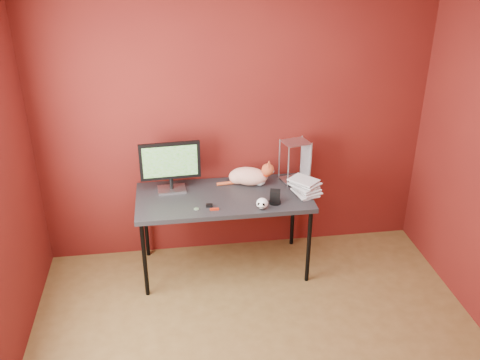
{
  "coord_description": "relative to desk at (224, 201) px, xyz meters",
  "views": [
    {
      "loc": [
        -0.58,
        -2.68,
        2.92
      ],
      "look_at": [
        -0.04,
        1.15,
        1.0
      ],
      "focal_mm": 40.0,
      "sensor_mm": 36.0,
      "label": 1
    }
  ],
  "objects": [
    {
      "name": "wire_rack",
      "position": [
        0.67,
        0.2,
        0.24
      ],
      "size": [
        0.26,
        0.23,
        0.39
      ],
      "rotation": [
        0.0,
        0.0,
        0.24
      ],
      "color": "silver",
      "rests_on": "desk"
    },
    {
      "name": "book_stack",
      "position": [
        0.63,
        -0.08,
        0.75
      ],
      "size": [
        0.29,
        0.29,
        1.4
      ],
      "rotation": [
        0.0,
        0.0,
        0.42
      ],
      "color": "beige",
      "rests_on": "desk"
    },
    {
      "name": "monitor",
      "position": [
        -0.44,
        0.16,
        0.3
      ],
      "size": [
        0.52,
        0.18,
        0.45
      ],
      "rotation": [
        0.0,
        0.0,
        0.06
      ],
      "color": "silver",
      "rests_on": "desk"
    },
    {
      "name": "desk",
      "position": [
        0.0,
        0.0,
        0.0
      ],
      "size": [
        1.5,
        0.7,
        0.75
      ],
      "color": "black",
      "rests_on": "ground"
    },
    {
      "name": "speaker",
      "position": [
        0.41,
        -0.19,
        0.1
      ],
      "size": [
        0.1,
        0.1,
        0.12
      ],
      "rotation": [
        0.0,
        0.0,
        -0.26
      ],
      "color": "black",
      "rests_on": "desk"
    },
    {
      "name": "cat",
      "position": [
        0.25,
        0.18,
        0.13
      ],
      "size": [
        0.5,
        0.28,
        0.24
      ],
      "rotation": [
        0.0,
        0.0,
        -0.34
      ],
      "color": "#E36030",
      "rests_on": "desk"
    },
    {
      "name": "washer",
      "position": [
        -0.25,
        -0.21,
        0.05
      ],
      "size": [
        0.04,
        0.04,
        0.0
      ],
      "primitive_type": "cylinder",
      "color": "silver",
      "rests_on": "desk"
    },
    {
      "name": "black_gadget",
      "position": [
        -0.14,
        -0.18,
        0.06
      ],
      "size": [
        0.06,
        0.04,
        0.03
      ],
      "primitive_type": "cube",
      "rotation": [
        0.0,
        0.0,
        -0.15
      ],
      "color": "black",
      "rests_on": "desk"
    },
    {
      "name": "pocket_knife",
      "position": [
        -0.1,
        -0.24,
        0.06
      ],
      "size": [
        0.07,
        0.02,
        0.01
      ],
      "primitive_type": "cube",
      "rotation": [
        0.0,
        0.0,
        -0.0
      ],
      "color": "#A9220D",
      "rests_on": "desk"
    },
    {
      "name": "room",
      "position": [
        0.15,
        -1.37,
        0.75
      ],
      "size": [
        3.52,
        3.52,
        2.61
      ],
      "color": "brown",
      "rests_on": "ground"
    },
    {
      "name": "skull_mug",
      "position": [
        0.29,
        -0.27,
        0.1
      ],
      "size": [
        0.1,
        0.1,
        0.09
      ],
      "rotation": [
        0.0,
        0.0,
        -0.4
      ],
      "color": "white",
      "rests_on": "desk"
    }
  ]
}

